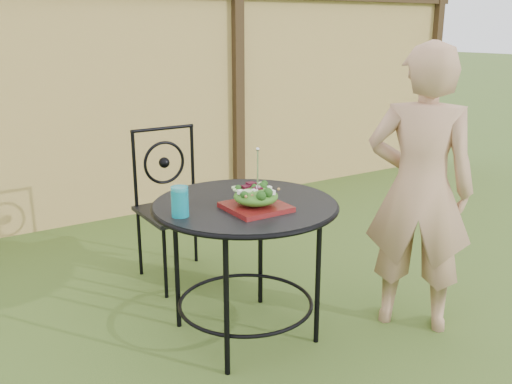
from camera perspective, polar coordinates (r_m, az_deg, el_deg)
ground at (r=3.11m, az=-1.86°, el=-13.79°), size 60.00×60.00×0.00m
fence at (r=4.75m, az=-15.81°, el=8.28°), size 8.00×0.12×1.90m
patio_table at (r=2.84m, az=-1.08°, el=-3.71°), size 0.92×0.92×0.72m
patio_chair at (r=3.61m, az=-8.03°, el=-0.90°), size 0.46×0.46×0.95m
diner at (r=3.04m, az=16.04°, el=0.16°), size 0.63×0.65×1.50m
salad_plate at (r=2.69m, az=-0.02°, el=-1.51°), size 0.27×0.27×0.02m
salad at (r=2.67m, az=-0.02°, el=-0.45°), size 0.21×0.21×0.08m
fork at (r=2.64m, az=0.16°, el=2.28°), size 0.01×0.01×0.18m
drinking_glass at (r=2.60m, az=-7.62°, el=-0.95°), size 0.08×0.08×0.14m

